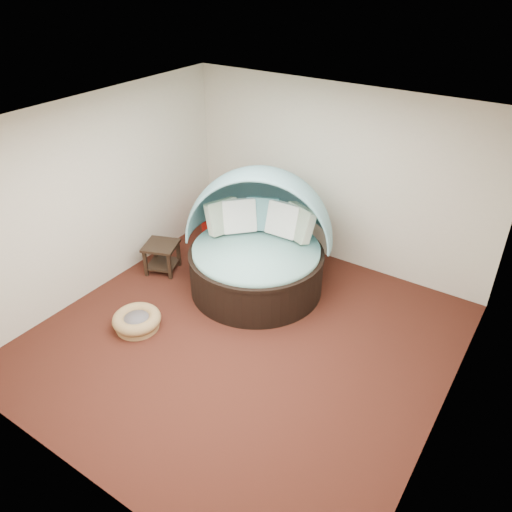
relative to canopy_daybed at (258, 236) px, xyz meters
The scene contains 10 objects.
floor 1.53m from the canopy_daybed, 64.87° to the right, with size 5.00×5.00×0.00m, color #451B13.
wall_back 1.55m from the canopy_daybed, 68.02° to the left, with size 5.00×5.00×0.00m, color beige.
wall_front 3.74m from the canopy_daybed, 81.56° to the right, with size 5.00×5.00×0.00m, color beige.
wall_left 2.34m from the canopy_daybed, 149.44° to the right, with size 5.00×5.00×0.00m, color beige.
wall_right 3.30m from the canopy_daybed, 20.81° to the right, with size 5.00×5.00×0.00m, color beige.
ceiling 2.34m from the canopy_daybed, 64.87° to the right, with size 5.00×5.00×0.00m, color white.
canopy_daybed is the anchor object (origin of this frame).
pet_basket 2.05m from the canopy_daybed, 113.73° to the right, with size 0.80×0.80×0.23m.
red_armchair 1.40m from the canopy_daybed, 149.06° to the left, with size 0.90×0.90×0.81m.
side_table 1.63m from the canopy_daybed, 160.52° to the right, with size 0.64×0.64×0.47m.
Camera 1 is at (2.91, -4.07, 4.35)m, focal length 35.00 mm.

